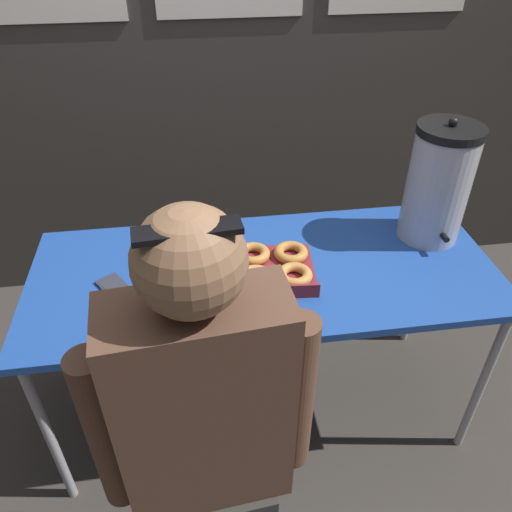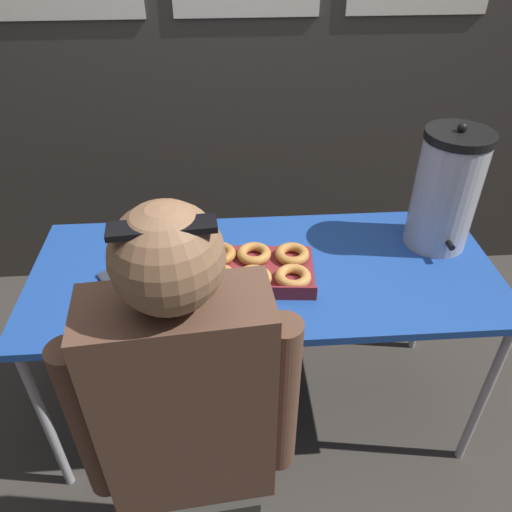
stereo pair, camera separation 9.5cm
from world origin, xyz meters
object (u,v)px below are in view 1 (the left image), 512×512
Objects in this scene: cell_phone at (117,289)px; person_seated at (208,443)px; coffee_urn at (438,184)px; donut_box at (237,269)px.

person_seated reaches higher than cell_phone.
cell_phone is at bearing -171.68° from coffee_urn.
donut_box is at bearing -169.48° from coffee_urn.
cell_phone is at bearing -69.74° from person_seated.
donut_box is 0.40× the size of person_seated.
coffee_urn is 0.34× the size of person_seated.
cell_phone is 0.61m from person_seated.
coffee_urn reaches higher than cell_phone.
coffee_urn is 2.63× the size of cell_phone.
coffee_urn is at bearing -25.41° from cell_phone.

